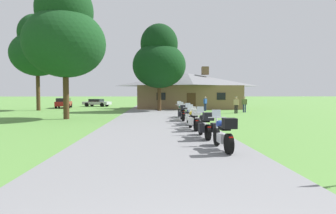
% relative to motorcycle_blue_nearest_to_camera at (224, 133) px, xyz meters
% --- Properties ---
extents(ground_plane, '(500.00, 500.00, 0.00)m').
position_rel_motorcycle_blue_nearest_to_camera_xyz_m(ground_plane, '(-2.14, 12.80, -0.62)').
color(ground_plane, '#56893D').
extents(asphalt_driveway, '(6.40, 80.00, 0.06)m').
position_rel_motorcycle_blue_nearest_to_camera_xyz_m(asphalt_driveway, '(-2.14, 10.80, -0.59)').
color(asphalt_driveway, slate).
rests_on(asphalt_driveway, ground).
extents(motorcycle_blue_nearest_to_camera, '(0.66, 2.08, 1.30)m').
position_rel_motorcycle_blue_nearest_to_camera_xyz_m(motorcycle_blue_nearest_to_camera, '(0.00, 0.00, 0.00)').
color(motorcycle_blue_nearest_to_camera, black).
rests_on(motorcycle_blue_nearest_to_camera, asphalt_driveway).
extents(motorcycle_black_second_in_row, '(0.75, 2.08, 1.30)m').
position_rel_motorcycle_blue_nearest_to_camera_xyz_m(motorcycle_black_second_in_row, '(-0.14, 2.52, -0.01)').
color(motorcycle_black_second_in_row, black).
rests_on(motorcycle_black_second_in_row, asphalt_driveway).
extents(motorcycle_yellow_third_in_row, '(0.79, 2.08, 1.30)m').
position_rel_motorcycle_blue_nearest_to_camera_xyz_m(motorcycle_yellow_third_in_row, '(-0.22, 5.22, -0.01)').
color(motorcycle_yellow_third_in_row, black).
rests_on(motorcycle_yellow_third_in_row, asphalt_driveway).
extents(motorcycle_blue_fourth_in_row, '(0.76, 2.08, 1.30)m').
position_rel_motorcycle_blue_nearest_to_camera_xyz_m(motorcycle_blue_fourth_in_row, '(-0.06, 7.76, -0.01)').
color(motorcycle_blue_fourth_in_row, black).
rests_on(motorcycle_blue_fourth_in_row, asphalt_driveway).
extents(motorcycle_yellow_fifth_in_row, '(0.72, 2.08, 1.30)m').
position_rel_motorcycle_blue_nearest_to_camera_xyz_m(motorcycle_yellow_fifth_in_row, '(-0.29, 10.32, -0.01)').
color(motorcycle_yellow_fifth_in_row, black).
rests_on(motorcycle_yellow_fifth_in_row, asphalt_driveway).
extents(motorcycle_green_farthest_in_row, '(0.73, 2.08, 1.30)m').
position_rel_motorcycle_blue_nearest_to_camera_xyz_m(motorcycle_green_farthest_in_row, '(-0.11, 12.93, 0.00)').
color(motorcycle_green_farthest_in_row, black).
rests_on(motorcycle_green_farthest_in_row, asphalt_driveway).
extents(stone_lodge, '(14.20, 7.90, 5.73)m').
position_rel_motorcycle_blue_nearest_to_camera_xyz_m(stone_lodge, '(2.29, 28.58, 1.87)').
color(stone_lodge, brown).
rests_on(stone_lodge, ground).
extents(bystander_blue_shirt_near_lodge, '(0.47, 0.38, 1.67)m').
position_rel_motorcycle_blue_nearest_to_camera_xyz_m(bystander_blue_shirt_near_lodge, '(3.63, 22.70, 0.31)').
color(bystander_blue_shirt_near_lodge, navy).
rests_on(bystander_blue_shirt_near_lodge, ground).
extents(bystander_tan_shirt_beside_signpost, '(0.54, 0.30, 1.69)m').
position_rel_motorcycle_blue_nearest_to_camera_xyz_m(bystander_tan_shirt_beside_signpost, '(5.94, 18.26, 0.33)').
color(bystander_tan_shirt_beside_signpost, black).
rests_on(bystander_tan_shirt_beside_signpost, ground).
extents(bystander_olive_shirt_by_tree, '(0.53, 0.32, 1.69)m').
position_rel_motorcycle_blue_nearest_to_camera_xyz_m(bystander_olive_shirt_by_tree, '(7.31, 19.79, 0.33)').
color(bystander_olive_shirt_by_tree, navy).
rests_on(bystander_olive_shirt_by_tree, ground).
extents(tree_left_far, '(6.05, 6.05, 11.37)m').
position_rel_motorcycle_blue_nearest_to_camera_xyz_m(tree_left_far, '(-16.17, 24.49, 6.77)').
color(tree_left_far, '#422D19').
rests_on(tree_left_far, ground).
extents(tree_left_near, '(6.15, 6.15, 10.60)m').
position_rel_motorcycle_blue_nearest_to_camera_xyz_m(tree_left_near, '(-9.13, 12.65, 5.94)').
color(tree_left_near, '#422D19').
rests_on(tree_left_near, ground).
extents(tree_by_lodge_front, '(6.04, 6.04, 9.88)m').
position_rel_motorcycle_blue_nearest_to_camera_xyz_m(tree_by_lodge_front, '(-1.74, 22.35, 5.30)').
color(tree_by_lodge_front, '#422D19').
rests_on(tree_by_lodge_front, ground).
extents(parked_red_suv_far_left, '(2.71, 4.87, 1.40)m').
position_rel_motorcycle_blue_nearest_to_camera_xyz_m(parked_red_suv_far_left, '(-15.14, 30.47, 0.16)').
color(parked_red_suv_far_left, maroon).
rests_on(parked_red_suv_far_left, ground).
extents(parked_silver_sedan_far_left, '(4.54, 2.89, 1.20)m').
position_rel_motorcycle_blue_nearest_to_camera_xyz_m(parked_silver_sedan_far_left, '(-11.45, 34.96, 0.02)').
color(parked_silver_sedan_far_left, '#ADAFB7').
rests_on(parked_silver_sedan_far_left, ground).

